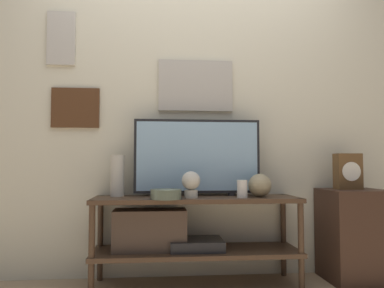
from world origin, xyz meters
The scene contains 10 objects.
wall_back centered at (0.00, 0.50, 1.35)m, with size 6.40×0.08×2.70m.
media_console centered at (-0.13, 0.24, 0.38)m, with size 1.40×0.41×0.60m.
television centered at (0.02, 0.33, 0.88)m, with size 0.90×0.05×0.55m.
vase_round_glass centered at (0.44, 0.21, 0.68)m, with size 0.16×0.16×0.16m.
vase_wide_bowl centered at (-0.21, 0.10, 0.63)m, with size 0.20×0.20×0.06m.
vase_tall_ceramic centered at (-0.55, 0.34, 0.74)m, with size 0.10×0.10×0.29m.
candle_jar centered at (0.30, 0.15, 0.66)m, with size 0.07×0.07×0.12m.
decorative_bust centered at (-0.04, 0.16, 0.70)m, with size 0.12×0.12×0.18m.
side_table centered at (1.14, 0.25, 0.32)m, with size 0.42×0.41×0.64m.
mantel_clock centered at (1.11, 0.28, 0.77)m, with size 0.18×0.11×0.26m.
Camera 1 is at (-0.26, -2.33, 0.82)m, focal length 35.00 mm.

